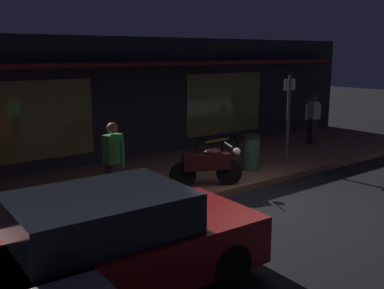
% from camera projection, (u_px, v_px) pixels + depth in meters
% --- Properties ---
extents(ground_plane, '(60.00, 60.00, 0.00)m').
position_uv_depth(ground_plane, '(269.00, 206.00, 9.41)').
color(ground_plane, black).
extents(sidewalk_slab, '(18.00, 4.00, 0.15)m').
position_uv_depth(sidewalk_slab, '(184.00, 173.00, 11.72)').
color(sidewalk_slab, brown).
rests_on(sidewalk_slab, ground_plane).
extents(storefront_building, '(18.00, 3.30, 3.60)m').
position_uv_depth(storefront_building, '(119.00, 97.00, 13.99)').
color(storefront_building, black).
rests_on(storefront_building, ground_plane).
extents(motorcycle, '(1.60, 0.87, 0.97)m').
position_uv_depth(motorcycle, '(208.00, 165.00, 10.18)').
color(motorcycle, black).
rests_on(motorcycle, sidewalk_slab).
extents(bicycle_parked, '(1.66, 0.42, 0.91)m').
position_uv_depth(bicycle_parked, '(217.00, 147.00, 12.81)').
color(bicycle_parked, black).
rests_on(bicycle_parked, sidewalk_slab).
extents(person_photographer, '(0.42, 0.61, 1.67)m').
position_uv_depth(person_photographer, '(113.00, 162.00, 8.92)').
color(person_photographer, '#28232D').
rests_on(person_photographer, sidewalk_slab).
extents(person_bystander, '(0.61, 0.43, 1.67)m').
position_uv_depth(person_bystander, '(313.00, 118.00, 14.89)').
color(person_bystander, '#28232D').
rests_on(person_bystander, sidewalk_slab).
extents(sign_post, '(0.44, 0.09, 2.40)m').
position_uv_depth(sign_post, '(288.00, 113.00, 12.35)').
color(sign_post, '#47474C').
rests_on(sign_post, sidewalk_slab).
extents(trash_bin, '(0.48, 0.48, 0.93)m').
position_uv_depth(trash_bin, '(251.00, 152.00, 11.63)').
color(trash_bin, '#2D4C33').
rests_on(trash_bin, sidewalk_slab).
extents(parked_car_far, '(4.16, 1.91, 1.42)m').
position_uv_depth(parked_car_far, '(109.00, 244.00, 5.85)').
color(parked_car_far, black).
rests_on(parked_car_far, ground_plane).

